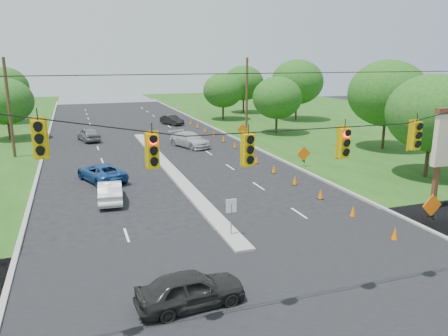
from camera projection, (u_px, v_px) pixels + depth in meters
name	position (u px, v px, depth m)	size (l,w,h in m)	color
ground	(285.00, 296.00, 16.69)	(160.00, 160.00, 0.00)	black
cross_street	(285.00, 296.00, 16.69)	(160.00, 14.00, 0.02)	black
curb_left	(43.00, 156.00, 41.00)	(0.25, 110.00, 0.16)	gray
curb_right	(243.00, 143.00, 47.40)	(0.25, 110.00, 0.16)	gray
median	(169.00, 169.00, 35.95)	(1.00, 34.00, 0.18)	gray
median_sign	(231.00, 210.00, 21.84)	(0.55, 0.06, 2.05)	gray
signal_span	(302.00, 178.00, 14.56)	(25.60, 0.32, 9.00)	#422D1C
utility_pole_far_left	(9.00, 109.00, 39.14)	(0.28, 0.28, 9.00)	#422D1C
utility_pole_far_right	(247.00, 97.00, 51.66)	(0.28, 0.28, 9.00)	#422D1C
cone_0	(395.00, 234.00, 21.78)	(0.32, 0.32, 0.70)	#FF7500
cone_1	(353.00, 211.00, 24.98)	(0.32, 0.32, 0.70)	#FF7500
cone_2	(321.00, 194.00, 28.19)	(0.32, 0.32, 0.70)	#FF7500
cone_3	(295.00, 180.00, 31.40)	(0.32, 0.32, 0.70)	#FF7500
cone_4	(274.00, 169.00, 34.61)	(0.32, 0.32, 0.70)	#FF7500
cone_5	(256.00, 160.00, 37.82)	(0.32, 0.32, 0.70)	#FF7500
cone_6	(242.00, 152.00, 41.03)	(0.32, 0.32, 0.70)	#FF7500
cone_7	(235.00, 145.00, 44.43)	(0.32, 0.32, 0.70)	#FF7500
cone_8	(224.00, 139.00, 47.64)	(0.32, 0.32, 0.70)	#FF7500
cone_9	(214.00, 134.00, 50.84)	(0.32, 0.32, 0.70)	#FF7500
cone_10	(205.00, 129.00, 54.05)	(0.32, 0.32, 0.70)	#FF7500
cone_11	(198.00, 125.00, 57.26)	(0.32, 0.32, 0.70)	#FF7500
cone_12	(191.00, 122.00, 60.47)	(0.32, 0.32, 0.70)	#FF7500
work_sign_0	(432.00, 207.00, 23.52)	(1.27, 0.58, 1.37)	black
work_sign_1	(304.00, 154.00, 36.36)	(1.27, 0.58, 1.37)	black
work_sign_2	(242.00, 130.00, 49.19)	(1.27, 0.58, 1.37)	black
tree_5	(6.00, 101.00, 47.87)	(5.88, 5.88, 6.86)	black
tree_6	(4.00, 88.00, 60.84)	(6.72, 6.72, 7.84)	black
tree_7	(432.00, 113.00, 32.20)	(6.72, 6.72, 7.84)	black
tree_8	(387.00, 93.00, 42.49)	(7.56, 7.56, 8.82)	black
tree_9	(277.00, 98.00, 51.89)	(5.88, 5.88, 6.86)	black
tree_10	(297.00, 82.00, 63.29)	(7.56, 7.56, 8.82)	black
tree_11	(244.00, 83.00, 72.26)	(6.72, 6.72, 7.84)	black
tree_12	(223.00, 90.00, 64.09)	(5.88, 5.88, 6.86)	black
black_sedan	(190.00, 289.00, 15.86)	(1.62, 4.02, 1.37)	black
white_sedan	(110.00, 191.00, 27.64)	(1.44, 4.12, 1.36)	white
blue_pickup	(101.00, 172.00, 32.29)	(2.23, 4.84, 1.34)	navy
silver_car_far	(190.00, 140.00, 44.92)	(2.12, 5.21, 1.51)	#B8B8B8
silver_car_oncoming	(89.00, 134.00, 48.13)	(1.75, 4.36, 1.49)	gray
dark_car_receding	(172.00, 120.00, 60.09)	(1.40, 4.00, 1.32)	black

